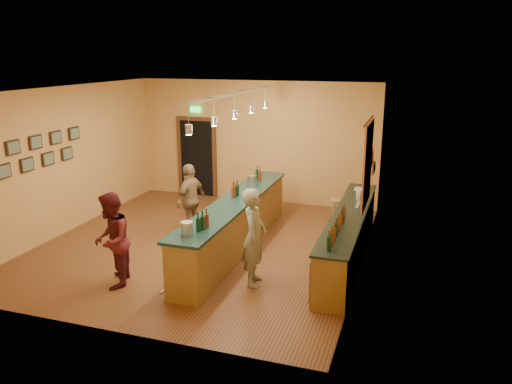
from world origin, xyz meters
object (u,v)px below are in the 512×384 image
(customer_a, at_px, (112,240))
(bar_stool, at_px, (337,206))
(tasting_bar, at_px, (235,221))
(back_counter, at_px, (348,236))
(bartender, at_px, (254,237))
(customer_b, at_px, (191,200))

(customer_a, relative_size, bar_stool, 2.53)
(bar_stool, bearing_deg, tasting_bar, -130.93)
(tasting_bar, bearing_deg, bar_stool, 49.07)
(back_counter, height_order, tasting_bar, tasting_bar)
(back_counter, xyz_separation_m, bartender, (-1.40, -1.56, 0.37))
(bar_stool, bearing_deg, back_counter, -73.86)
(back_counter, distance_m, customer_b, 3.51)
(customer_a, xyz_separation_m, customer_b, (0.19, 2.71, -0.03))
(back_counter, xyz_separation_m, customer_a, (-3.67, -2.38, 0.34))
(back_counter, xyz_separation_m, customer_b, (-3.48, 0.33, 0.31))
(tasting_bar, relative_size, customer_b, 3.19)
(bartender, relative_size, bar_stool, 2.61)
(back_counter, distance_m, bartender, 2.13)
(bar_stool, bearing_deg, bartender, -104.55)
(bartender, height_order, customer_b, bartender)
(customer_a, height_order, customer_b, customer_a)
(tasting_bar, relative_size, customer_a, 3.08)
(customer_a, height_order, bar_stool, customer_a)
(tasting_bar, xyz_separation_m, customer_b, (-1.23, 0.51, 0.19))
(bartender, bearing_deg, back_counter, -51.05)
(customer_a, bearing_deg, bar_stool, 120.89)
(bartender, xyz_separation_m, customer_b, (-2.08, 1.88, -0.06))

